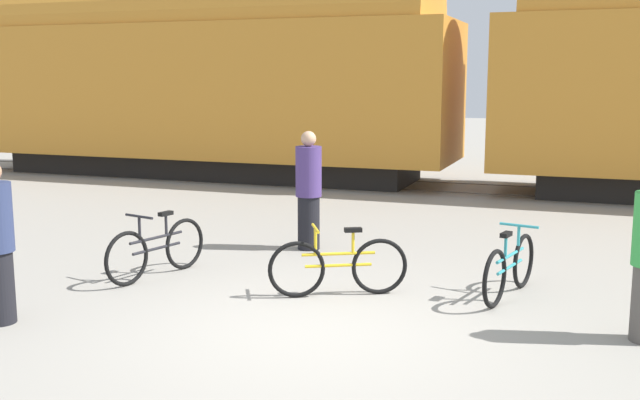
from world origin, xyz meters
name	(u,v)px	position (x,y,z in m)	size (l,w,h in m)	color
ground_plane	(313,330)	(0.00, 0.00, 0.00)	(80.00, 80.00, 0.00)	gray
freight_train	(476,67)	(0.00, 10.21, 2.71)	(25.90, 3.07, 5.21)	black
rail_near	(467,193)	(0.00, 9.50, 0.01)	(37.90, 0.07, 0.01)	#4C4238
rail_far	(477,184)	(0.00, 10.93, 0.01)	(37.90, 0.07, 0.01)	#4C4238
bicycle_black	(157,249)	(-2.55, 1.21, 0.36)	(0.52, 1.62, 0.83)	black
bicycle_teal	(510,267)	(1.70, 1.84, 0.35)	(0.50, 1.58, 0.81)	black
bicycle_yellow	(338,266)	(-0.15, 1.22, 0.35)	(1.45, 0.82, 0.82)	black
person_in_purple	(309,191)	(-1.32, 3.32, 0.86)	(0.38, 0.38, 1.73)	black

